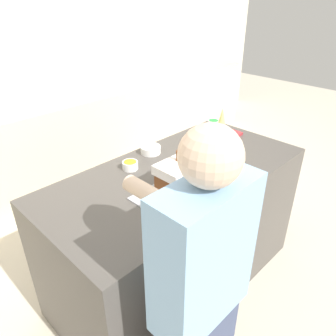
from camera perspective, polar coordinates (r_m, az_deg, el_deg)
The scene contains 13 objects.
ground_plane at distance 2.60m, azimuth 1.43°, elevation -18.41°, with size 12.00×12.00×0.00m, color beige.
wall_back at distance 3.65m, azimuth -25.10°, elevation 16.84°, with size 8.00×0.05×2.60m.
back_cabinet_block at distance 3.61m, azimuth -20.35°, elevation 3.37°, with size 6.00×0.60×0.92m.
kitchen_island at distance 2.28m, azimuth 1.57°, elevation -10.64°, with size 1.73×0.84×0.91m.
baking_tray at distance 1.82m, azimuth 1.32°, elevation -4.05°, with size 0.47×0.27×0.01m.
gingerbread_house at distance 1.78m, azimuth 1.35°, elevation -1.63°, with size 0.19×0.18×0.22m.
decorative_tree at distance 2.22m, azimuth 9.18°, elevation 6.37°, with size 0.15×0.15×0.32m.
candy_bowl_behind_tray at distance 2.24m, azimuth -3.05°, elevation 3.28°, with size 0.14×0.14×0.05m.
candy_bowl_beside_tree at distance 2.05m, azimuth -6.60°, elevation 0.54°, with size 0.10×0.10×0.05m.
candy_bowl_center_rear at distance 2.15m, azimuth 5.42°, elevation 1.82°, with size 0.13×0.13×0.04m.
candy_bowl_near_tray_left at distance 2.75m, azimuth 7.92°, elevation 7.90°, with size 0.10×0.10×0.04m.
cookbook at distance 2.56m, azimuth 10.28°, elevation 5.87°, with size 0.18×0.17×0.02m.
person at distance 1.42m, azimuth 5.49°, elevation -22.17°, with size 0.41×0.52×1.57m.
Camera 1 is at (-1.29, -1.19, 1.92)m, focal length 35.00 mm.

